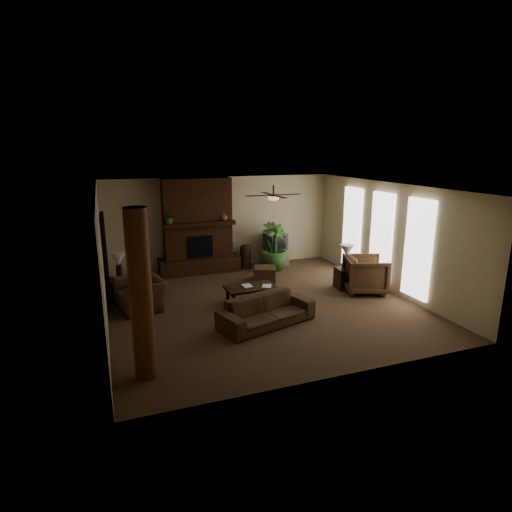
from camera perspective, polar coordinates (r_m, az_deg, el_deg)
name	(u,v)px	position (r m, az deg, el deg)	size (l,w,h in m)	color
room_shell	(262,248)	(9.76, 0.81, 1.15)	(7.00, 7.00, 7.00)	#503A28
fireplace	(198,234)	(12.61, -7.85, 2.96)	(2.40, 0.70, 2.80)	#492613
windows	(381,237)	(11.59, 16.60, 2.44)	(0.08, 3.65, 2.35)	white
log_column	(141,296)	(6.86, -15.34, -5.24)	(0.36, 0.36, 2.80)	brown
doorway	(105,257)	(10.98, -19.76, -0.08)	(0.10, 1.00, 2.10)	black
ceiling_fan	(273,197)	(9.98, 2.38, 8.03)	(1.35, 1.35, 0.37)	black
sofa	(267,306)	(8.93, 1.44, -6.82)	(2.10, 0.61, 0.82)	#452F1D
armchair_left	(140,289)	(10.10, -15.40, -4.33)	(1.10, 0.72, 0.97)	#452F1D
armchair_right	(366,273)	(11.21, 14.63, -2.21)	(1.01, 0.94, 1.04)	#452F1D
coffee_table	(250,289)	(10.11, -0.76, -4.43)	(1.20, 0.70, 0.43)	black
ottoman	(265,274)	(11.84, 1.21, -2.45)	(0.60, 0.60, 0.40)	#452F1D
tv_stand	(274,257)	(13.46, 2.50, -0.13)	(0.85, 0.50, 0.50)	silver
tv	(276,241)	(13.34, 2.67, 1.99)	(0.72, 0.62, 0.52)	#333336
floor_vase	(246,254)	(13.03, -1.43, 0.21)	(0.34, 0.34, 0.77)	#32231B
floor_plant	(274,257)	(12.89, 2.44, -0.09)	(0.81, 1.45, 0.81)	#315723
side_table_left	(121,289)	(10.86, -17.85, -4.34)	(0.50, 0.50, 0.55)	black
lamp_left	(118,261)	(10.65, -18.15, -0.65)	(0.41, 0.41, 0.65)	black
side_table_right	(346,278)	(11.47, 12.05, -2.95)	(0.50, 0.50, 0.55)	black
lamp_right	(347,252)	(11.21, 12.21, 0.49)	(0.46, 0.46, 0.65)	black
mantel_plant	(169,218)	(12.12, -11.67, 5.06)	(0.38, 0.42, 0.33)	#315723
mantel_vase	(224,217)	(12.49, -4.39, 5.35)	(0.22, 0.23, 0.22)	brown
book_a	(243,281)	(9.99, -1.82, -3.44)	(0.22, 0.03, 0.29)	#999999
book_b	(262,281)	(10.03, 0.86, -3.37)	(0.21, 0.02, 0.29)	#999999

